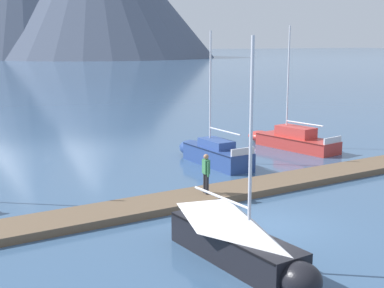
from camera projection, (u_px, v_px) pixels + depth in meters
The scene contains 6 objects.
ground_plane at pixel (268, 226), 19.48m from camera, with size 700.00×700.00×0.00m, color #38567A.
dock at pixel (214, 194), 22.94m from camera, with size 28.73×4.31×0.30m.
sailboat_second_berth at pixel (236, 234), 16.09m from camera, with size 1.98×6.06×6.75m.
sailboat_mid_dock_port at pixel (212, 153), 29.34m from camera, with size 1.88×5.99×7.13m.
sailboat_mid_dock_starboard at pixel (290, 139), 33.55m from camera, with size 2.87×6.90×7.50m.
person_on_dock at pixel (206, 171), 22.36m from camera, with size 0.26×0.59×1.69m.
Camera 1 is at (-11.02, -15.19, 6.62)m, focal length 50.29 mm.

